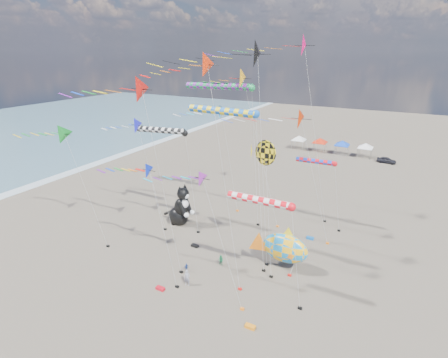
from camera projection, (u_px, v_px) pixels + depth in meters
ground at (167, 311)px, 31.97m from camera, size 260.00×260.00×0.00m
delta_kite_0 at (126, 174)px, 33.68m from camera, size 10.83×1.72×12.48m
delta_kite_1 at (216, 111)px, 48.32m from camera, size 10.17×2.05×15.83m
delta_kite_2 at (239, 56)px, 32.89m from camera, size 14.86×2.80×23.61m
delta_kite_3 at (136, 90)px, 32.76m from camera, size 14.00×2.63×20.57m
delta_kite_4 at (252, 79)px, 42.48m from camera, size 11.69×2.68×20.68m
delta_kite_5 at (303, 47)px, 42.87m from camera, size 17.07×2.86×24.49m
delta_kite_6 at (200, 68)px, 29.33m from camera, size 10.68×2.33×22.53m
delta_kite_7 at (62, 133)px, 39.95m from camera, size 12.86×2.39×15.00m
delta_kite_8 at (292, 119)px, 40.33m from camera, size 14.54×2.61×16.56m
delta_kite_9 at (141, 127)px, 42.93m from camera, size 8.41×2.23×14.92m
delta_kite_10 at (187, 182)px, 30.59m from camera, size 10.56×1.67×12.82m
windsock_0 at (162, 131)px, 43.34m from camera, size 9.25×0.78×13.48m
windsock_1 at (318, 162)px, 44.54m from camera, size 6.56×0.65×9.42m
windsock_2 at (221, 87)px, 43.89m from camera, size 10.92×0.88×18.61m
windsock_3 at (263, 202)px, 30.58m from camera, size 7.59×0.75×10.42m
windsock_4 at (225, 112)px, 34.03m from camera, size 9.05×0.77×17.24m
angelfish_kite at (264, 154)px, 34.90m from camera, size 3.74×3.02×14.16m
cat_inflatable at (180, 204)px, 47.00m from camera, size 4.65×2.83×5.90m
fish_inflatable at (284, 248)px, 37.34m from camera, size 6.74×2.98×5.13m
person_adult at (187, 278)px, 35.21m from camera, size 0.72×0.55×1.77m
child_green at (221, 260)px, 38.63m from camera, size 0.67×0.56×1.23m
child_blue at (186, 267)px, 37.57m from camera, size 0.51×0.61×0.97m
kite_bag_0 at (160, 288)px, 34.78m from camera, size 0.90×0.44×0.30m
kite_bag_1 at (310, 238)px, 44.08m from camera, size 0.90×0.44×0.30m
kite_bag_2 at (250, 327)px, 29.99m from camera, size 0.90×0.44×0.30m
kite_bag_3 at (195, 246)px, 42.37m from camera, size 0.90×0.44×0.30m
tent_row at (331, 140)px, 79.76m from camera, size 19.20×4.20×3.80m
parked_car at (386, 160)px, 73.57m from camera, size 3.87×1.72×1.29m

